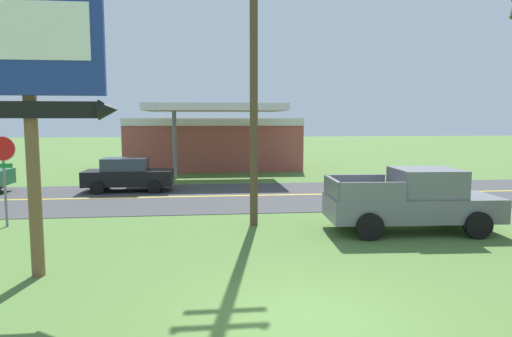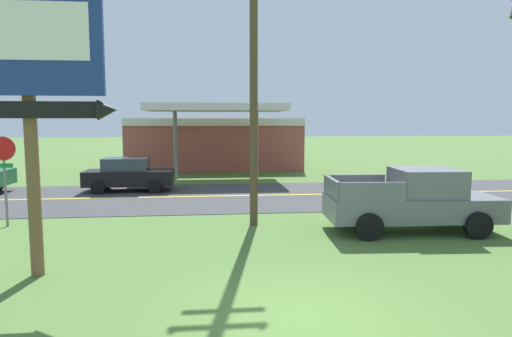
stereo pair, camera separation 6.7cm
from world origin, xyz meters
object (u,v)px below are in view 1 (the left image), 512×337
at_px(pickup_grey_parked_on_lawn, 413,201).
at_px(motel_sign, 29,74).
at_px(stop_sign, 3,165).
at_px(gas_station, 214,142).
at_px(car_black_near_lane, 128,174).
at_px(utility_pole, 254,65).

bearing_deg(pickup_grey_parked_on_lawn, motel_sign, -162.76).
bearing_deg(stop_sign, gas_station, 67.93).
xyz_separation_m(stop_sign, pickup_grey_parked_on_lawn, (12.88, -1.99, -1.06)).
relative_size(pickup_grey_parked_on_lawn, car_black_near_lane, 1.26).
distance_m(stop_sign, car_black_near_lane, 7.70).
relative_size(stop_sign, gas_station, 0.25).
distance_m(stop_sign, gas_station, 18.71).
bearing_deg(stop_sign, pickup_grey_parked_on_lawn, -8.80).
bearing_deg(car_black_near_lane, pickup_grey_parked_on_lawn, -41.78).
height_order(motel_sign, gas_station, motel_sign).
xyz_separation_m(pickup_grey_parked_on_lawn, car_black_near_lane, (-10.20, 9.11, -0.13)).
bearing_deg(motel_sign, gas_station, 79.36).
distance_m(motel_sign, utility_pole, 6.93).
xyz_separation_m(motel_sign, stop_sign, (-2.81, 5.12, -2.39)).
height_order(motel_sign, utility_pole, utility_pole).
relative_size(utility_pole, pickup_grey_parked_on_lawn, 1.86).
height_order(motel_sign, pickup_grey_parked_on_lawn, motel_sign).
bearing_deg(utility_pole, pickup_grey_parked_on_lawn, -15.79).
distance_m(stop_sign, utility_pole, 8.66).
bearing_deg(motel_sign, stop_sign, 118.78).
bearing_deg(pickup_grey_parked_on_lawn, utility_pole, 164.21).
distance_m(stop_sign, pickup_grey_parked_on_lawn, 13.08).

